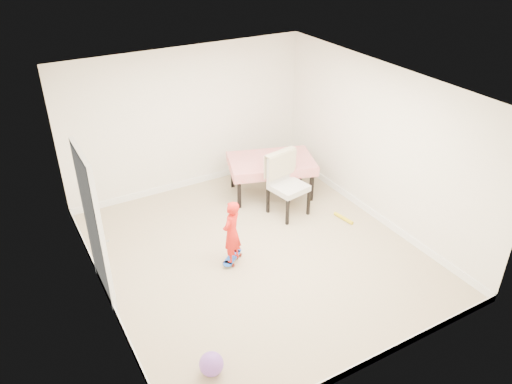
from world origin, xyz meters
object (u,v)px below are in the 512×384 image
dining_chair (289,186)px  skateboard (232,258)px  dining_table (271,177)px  child (232,235)px  balloon (211,364)px

dining_chair → skateboard: bearing=-164.0°
dining_table → child: size_ratio=1.48×
child → dining_table: bearing=-170.6°
dining_chair → child: (-1.46, -0.75, -0.04)m
dining_table → skateboard: (-1.53, -1.44, -0.31)m
child → balloon: child is taller
balloon → child: bearing=56.1°
dining_chair → skateboard: (-1.43, -0.70, -0.51)m
dining_chair → skateboard: 1.68m
dining_table → balloon: bearing=-111.8°
skateboard → dining_table: bearing=4.0°
dining_chair → balloon: size_ratio=3.89×
dining_table → child: 2.16m
child → skateboard: bearing=-148.5°
skateboard → child: (-0.02, -0.05, 0.47)m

